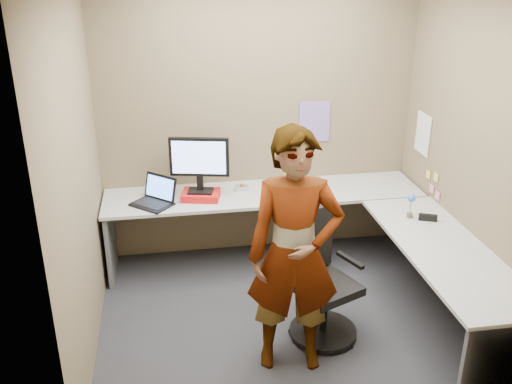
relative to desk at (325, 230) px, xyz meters
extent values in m
plane|color=#242529|center=(-0.44, -0.39, -0.59)|extent=(3.00, 3.00, 0.00)
plane|color=#726146|center=(-0.44, 0.91, 0.76)|extent=(3.00, 0.00, 3.00)
plane|color=#726146|center=(1.06, -0.39, 0.76)|extent=(0.00, 2.70, 2.70)
plane|color=#726146|center=(-1.94, -0.39, 0.76)|extent=(0.00, 2.70, 2.70)
cube|color=#AFAFAF|center=(-0.44, 0.59, 0.13)|extent=(2.96, 0.65, 0.03)
cube|color=#AFAFAF|center=(0.74, -0.71, 0.13)|extent=(0.65, 1.91, 0.03)
cube|color=#59595B|center=(-1.88, 0.59, -0.24)|extent=(0.04, 0.60, 0.70)
cube|color=#59595B|center=(1.00, 0.59, -0.24)|extent=(0.04, 0.60, 0.70)
cube|color=#59595B|center=(0.74, -1.63, -0.24)|extent=(0.60, 0.04, 0.70)
cube|color=red|center=(-1.03, 0.54, 0.17)|extent=(0.38, 0.31, 0.07)
cube|color=black|center=(-1.03, 0.54, 0.22)|extent=(0.25, 0.20, 0.02)
cube|color=black|center=(-1.03, 0.56, 0.29)|extent=(0.06, 0.06, 0.13)
cube|color=black|center=(-1.03, 0.56, 0.54)|extent=(0.53, 0.15, 0.36)
cube|color=#93B7FE|center=(-1.03, 0.54, 0.54)|extent=(0.47, 0.11, 0.30)
cube|color=black|center=(-1.47, 0.46, 0.15)|extent=(0.42, 0.41, 0.02)
cube|color=black|center=(-1.39, 0.55, 0.27)|extent=(0.30, 0.28, 0.22)
cube|color=#5091FE|center=(-1.39, 0.55, 0.27)|extent=(0.26, 0.24, 0.18)
cube|color=#B7B7BC|center=(-0.63, 0.68, 0.16)|extent=(0.12, 0.08, 0.04)
sphere|color=#AC280B|center=(-0.63, 0.67, 0.19)|extent=(0.04, 0.04, 0.04)
cone|color=white|center=(-0.44, 0.36, 0.17)|extent=(0.10, 0.10, 0.06)
cube|color=black|center=(0.82, -0.23, 0.17)|extent=(0.15, 0.09, 0.05)
cylinder|color=brown|center=(0.69, -0.15, 0.16)|extent=(0.05, 0.05, 0.04)
cylinder|color=#338C3F|center=(0.69, -0.15, 0.25)|extent=(0.01, 0.01, 0.14)
sphere|color=#3A76CD|center=(0.69, -0.15, 0.32)|extent=(0.07, 0.07, 0.07)
cube|color=#846BB7|center=(0.11, 0.90, 0.71)|extent=(0.30, 0.01, 0.40)
cube|color=white|center=(1.05, 0.51, 0.66)|extent=(0.01, 0.28, 0.38)
cube|color=#F2E059|center=(1.05, 0.16, 0.36)|extent=(0.01, 0.07, 0.07)
cube|color=pink|center=(1.05, 0.21, 0.23)|extent=(0.01, 0.07, 0.07)
cube|color=pink|center=(1.05, 0.09, 0.21)|extent=(0.01, 0.07, 0.07)
cube|color=#F2E059|center=(1.05, 0.31, 0.33)|extent=(0.01, 0.07, 0.07)
cylinder|color=black|center=(-0.18, -0.66, -0.55)|extent=(0.53, 0.53, 0.04)
cylinder|color=black|center=(-0.18, -0.66, -0.34)|extent=(0.06, 0.06, 0.38)
cube|color=black|center=(-0.18, -0.66, -0.14)|extent=(0.58, 0.58, 0.07)
cube|color=black|center=(-0.26, -0.47, 0.17)|extent=(0.40, 0.21, 0.52)
cube|color=black|center=(-0.40, -0.75, 0.02)|extent=(0.15, 0.28, 0.03)
cube|color=black|center=(0.04, -0.56, 0.02)|extent=(0.15, 0.28, 0.03)
imported|color=#999399|center=(-0.49, -0.90, 0.31)|extent=(0.71, 0.51, 1.80)
camera|label=1|loc=(-1.31, -4.25, 2.23)|focal=40.00mm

